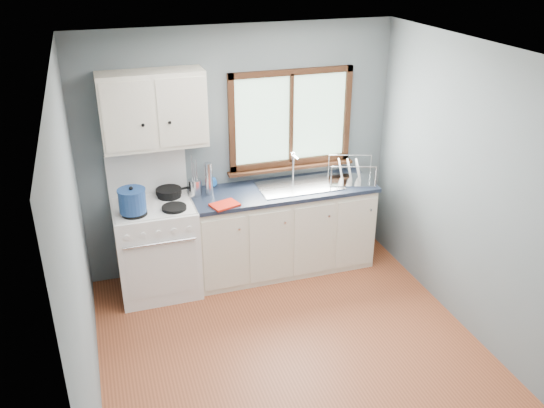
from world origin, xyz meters
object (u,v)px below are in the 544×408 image
object	(u,v)px
sink	(299,191)
dish_rack	(350,175)
stockpot	(132,200)
gas_range	(156,245)
skillet	(169,191)
base_cabinets	(282,233)
utensil_crock	(195,187)
thermos	(209,179)

from	to	relation	value
sink	dish_rack	distance (m)	0.56
sink	dish_rack	bearing A→B (deg)	-3.85
stockpot	dish_rack	size ratio (longest dim) A/B	0.58
gas_range	dish_rack	world-z (taller)	gas_range
gas_range	stockpot	xyz separation A→B (m)	(-0.19, -0.16, 0.58)
sink	skillet	world-z (taller)	sink
sink	skillet	bearing A→B (deg)	174.21
gas_range	sink	world-z (taller)	gas_range
base_cabinets	dish_rack	distance (m)	0.93
gas_range	sink	distance (m)	1.53
gas_range	skillet	size ratio (longest dim) A/B	3.50
sink	gas_range	bearing A→B (deg)	-179.29
stockpot	dish_rack	xyz separation A→B (m)	(2.22, 0.14, -0.09)
dish_rack	gas_range	bearing A→B (deg)	-161.84
sink	stockpot	world-z (taller)	sink
skillet	stockpot	size ratio (longest dim) A/B	1.19
base_cabinets	utensil_crock	bearing A→B (deg)	173.24
utensil_crock	skillet	bearing A→B (deg)	173.53
sink	thermos	world-z (taller)	thermos
gas_range	stockpot	world-z (taller)	gas_range
dish_rack	skillet	bearing A→B (deg)	-166.54
gas_range	dish_rack	xyz separation A→B (m)	(2.03, -0.02, 0.49)
utensil_crock	thermos	world-z (taller)	utensil_crock
skillet	utensil_crock	xyz separation A→B (m)	(0.25, -0.03, 0.02)
stockpot	utensil_crock	distance (m)	0.69
utensil_crock	thermos	size ratio (longest dim) A/B	1.24
stockpot	gas_range	bearing A→B (deg)	39.44
base_cabinets	sink	bearing A→B (deg)	-0.13
sink	skillet	distance (m)	1.32
base_cabinets	stockpot	world-z (taller)	stockpot
skillet	dish_rack	size ratio (longest dim) A/B	0.69
gas_range	utensil_crock	distance (m)	0.68
base_cabinets	thermos	xyz separation A→B (m)	(-0.74, 0.08, 0.67)
base_cabinets	thermos	world-z (taller)	thermos
gas_range	dish_rack	distance (m)	2.09
stockpot	thermos	xyz separation A→B (m)	(0.76, 0.25, 0.01)
gas_range	utensil_crock	size ratio (longest dim) A/B	3.32
base_cabinets	sink	distance (m)	0.48
stockpot	thermos	world-z (taller)	thermos
gas_range	dish_rack	bearing A→B (deg)	-0.52
base_cabinets	stockpot	size ratio (longest dim) A/B	5.66
sink	skillet	xyz separation A→B (m)	(-1.30, 0.13, 0.13)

